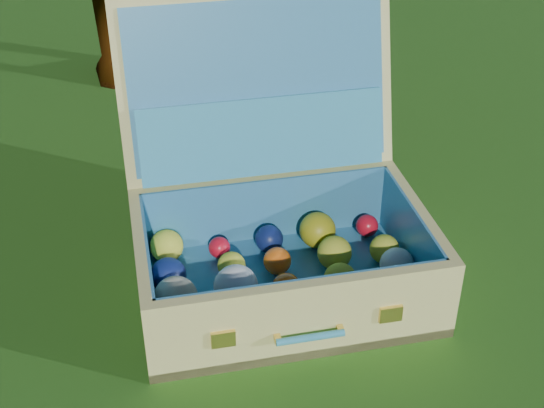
# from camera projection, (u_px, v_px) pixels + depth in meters

# --- Properties ---
(ground) EXTENTS (60.00, 60.00, 0.00)m
(ground) POSITION_uv_depth(u_px,v_px,m) (198.00, 265.00, 1.56)
(ground) COLOR #215114
(ground) RESTS_ON ground
(suitcase) EXTENTS (0.60, 0.56, 0.52)m
(suitcase) POSITION_uv_depth(u_px,v_px,m) (273.00, 210.00, 1.47)
(suitcase) COLOR #DAD075
(suitcase) RESTS_ON ground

